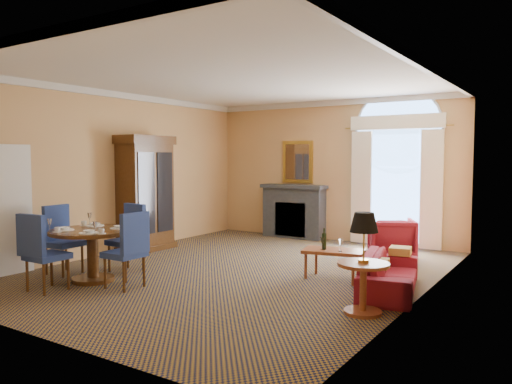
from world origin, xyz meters
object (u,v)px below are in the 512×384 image
Objects in this scene: coffee_table at (333,252)px; side_table at (364,252)px; dining_table at (92,243)px; armoire at (145,195)px; armchair at (392,238)px; sofa at (389,273)px.

side_table is at bearing -66.40° from coffee_table.
dining_table is at bearing -158.29° from coffee_table.
armoire reaches higher than coffee_table.
armoire reaches higher than dining_table.
coffee_table is at bearing 57.24° from armchair.
coffee_table is (4.31, -0.23, -0.69)m from armoire.
armoire is 1.29× the size of sofa.
armchair is at bearing 70.56° from coffee_table.
sofa is 2.45m from armchair.
armoire is 2.70m from dining_table.
dining_table is 4.46m from sofa.
dining_table is 4.15m from side_table.
side_table reaches higher than dining_table.
dining_table is 0.70× the size of sofa.
armchair is 3.60m from side_table.
armchair is (3.31, 4.23, -0.21)m from dining_table.
sofa is (5.27, -0.46, -0.87)m from armoire.
armoire is at bearing 163.23° from side_table.
side_table is (5.32, -1.60, -0.37)m from armoire.
dining_table is 5.38m from armchair.
dining_table is at bearing -169.77° from side_table.
side_table is (0.77, -3.49, 0.38)m from armchair.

